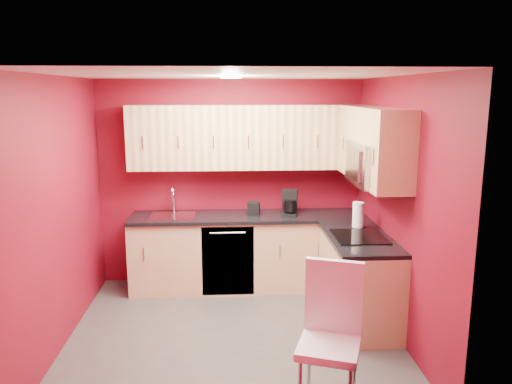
{
  "coord_description": "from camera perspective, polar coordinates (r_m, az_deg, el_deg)",
  "views": [
    {
      "loc": [
        -0.04,
        -4.57,
        2.35
      ],
      "look_at": [
        0.25,
        0.55,
        1.32
      ],
      "focal_mm": 35.0,
      "sensor_mm": 36.0,
      "label": 1
    }
  ],
  "objects": [
    {
      "name": "floor",
      "position": [
        5.14,
        -2.58,
        -15.83
      ],
      "size": [
        3.2,
        3.2,
        0.0
      ],
      "primitive_type": "plane",
      "color": "#484543",
      "rests_on": "ground"
    },
    {
      "name": "microwave",
      "position": [
        5.03,
        13.33,
        3.19
      ],
      "size": [
        0.42,
        0.76,
        0.42
      ],
      "color": "silver",
      "rests_on": "upper_cabinets_right"
    },
    {
      "name": "countertop_back",
      "position": [
        5.94,
        -0.87,
        -2.84
      ],
      "size": [
        2.8,
        0.63,
        0.04
      ],
      "primitive_type": "cube",
      "color": "black",
      "rests_on": "base_cabinets_back"
    },
    {
      "name": "napkin_holder",
      "position": [
        5.94,
        -0.26,
        -1.9
      ],
      "size": [
        0.16,
        0.16,
        0.15
      ],
      "primitive_type": null,
      "rotation": [
        0.0,
        0.0,
        -0.15
      ],
      "color": "black",
      "rests_on": "countertop_back"
    },
    {
      "name": "wall_right",
      "position": [
        4.98,
        16.04,
        -1.83
      ],
      "size": [
        0.0,
        3.0,
        3.0
      ],
      "primitive_type": "plane",
      "rotation": [
        1.57,
        0.0,
        -1.57
      ],
      "color": "maroon",
      "rests_on": "floor"
    },
    {
      "name": "dishwasher_front",
      "position": [
        5.81,
        -3.23,
        -7.89
      ],
      "size": [
        0.6,
        0.02,
        0.82
      ],
      "primitive_type": "cube",
      "color": "black",
      "rests_on": "base_cabinets_back"
    },
    {
      "name": "ceiling",
      "position": [
        4.58,
        -2.86,
        13.25
      ],
      "size": [
        3.2,
        3.2,
        0.0
      ],
      "primitive_type": "plane",
      "rotation": [
        3.14,
        0.0,
        0.0
      ],
      "color": "white",
      "rests_on": "wall_back"
    },
    {
      "name": "base_cabinets_back",
      "position": [
        6.09,
        -0.86,
        -6.96
      ],
      "size": [
        2.8,
        0.6,
        0.87
      ],
      "primitive_type": "cube",
      "color": "tan",
      "rests_on": "floor"
    },
    {
      "name": "countertop_right",
      "position": [
        5.2,
        11.68,
        -5.18
      ],
      "size": [
        0.63,
        1.27,
        0.04
      ],
      "primitive_type": "cube",
      "color": "black",
      "rests_on": "base_cabinets_right"
    },
    {
      "name": "downlight",
      "position": [
        4.88,
        -2.89,
        12.96
      ],
      "size": [
        0.2,
        0.2,
        0.01
      ],
      "primitive_type": "cylinder",
      "color": "white",
      "rests_on": "ceiling"
    },
    {
      "name": "cooktop",
      "position": [
        5.15,
        11.73,
        -5.03
      ],
      "size": [
        0.5,
        0.55,
        0.01
      ],
      "primitive_type": "cube",
      "color": "black",
      "rests_on": "countertop_right"
    },
    {
      "name": "wall_front",
      "position": [
        3.26,
        -2.44,
        -8.32
      ],
      "size": [
        3.2,
        0.0,
        3.2
      ],
      "primitive_type": "plane",
      "rotation": [
        -1.57,
        0.0,
        0.0
      ],
      "color": "maroon",
      "rests_on": "floor"
    },
    {
      "name": "dining_chair",
      "position": [
        3.89,
        8.37,
        -16.3
      ],
      "size": [
        0.57,
        0.59,
        1.1
      ],
      "primitive_type": null,
      "rotation": [
        0.0,
        0.0,
        -0.34
      ],
      "color": "silver",
      "rests_on": "floor"
    },
    {
      "name": "wall_left",
      "position": [
        4.96,
        -21.56,
        -2.25
      ],
      "size": [
        0.0,
        3.0,
        3.0
      ],
      "primitive_type": "plane",
      "rotation": [
        1.57,
        0.0,
        1.57
      ],
      "color": "maroon",
      "rests_on": "floor"
    },
    {
      "name": "upper_cabinets_back",
      "position": [
        5.93,
        -0.95,
        6.3
      ],
      "size": [
        2.8,
        0.35,
        0.75
      ],
      "primitive_type": "cube",
      "color": "#E2C680",
      "rests_on": "wall_back"
    },
    {
      "name": "wall_back",
      "position": [
        6.17,
        -2.85,
        1.1
      ],
      "size": [
        3.2,
        0.0,
        3.2
      ],
      "primitive_type": "plane",
      "rotation": [
        1.57,
        0.0,
        0.0
      ],
      "color": "maroon",
      "rests_on": "floor"
    },
    {
      "name": "paper_towel",
      "position": [
        5.46,
        11.6,
        -2.61
      ],
      "size": [
        0.2,
        0.2,
        0.28
      ],
      "primitive_type": null,
      "rotation": [
        0.0,
        0.0,
        0.3
      ],
      "color": "white",
      "rests_on": "countertop_right"
    },
    {
      "name": "upper_cabinets_right",
      "position": [
        5.24,
        13.03,
        6.03
      ],
      "size": [
        0.35,
        1.55,
        0.75
      ],
      "color": "#E2C680",
      "rests_on": "wall_right"
    },
    {
      "name": "coffee_maker",
      "position": [
        5.92,
        3.84,
        -1.24
      ],
      "size": [
        0.22,
        0.27,
        0.3
      ],
      "primitive_type": null,
      "rotation": [
        0.0,
        0.0,
        -0.19
      ],
      "color": "black",
      "rests_on": "countertop_back"
    },
    {
      "name": "base_cabinets_right",
      "position": [
        5.36,
        11.6,
        -9.8
      ],
      "size": [
        0.6,
        1.3,
        0.87
      ],
      "primitive_type": "cube",
      "color": "tan",
      "rests_on": "floor"
    },
    {
      "name": "sink",
      "position": [
        5.98,
        -9.53,
        -2.37
      ],
      "size": [
        0.52,
        0.42,
        0.35
      ],
      "color": "silver",
      "rests_on": "countertop_back"
    }
  ]
}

